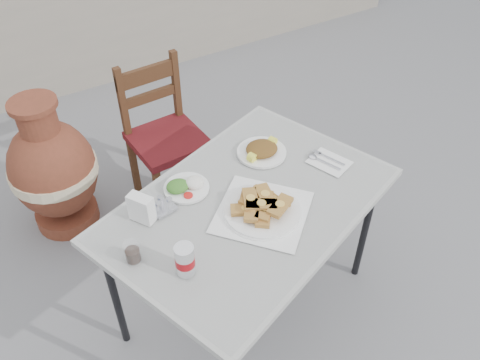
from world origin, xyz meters
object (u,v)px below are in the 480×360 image
cola_glass (132,253)px  terracotta_urn (54,170)px  soda_can (185,260)px  cafe_table (249,210)px  salad_rice_plate (186,186)px  condiment_caddy (163,206)px  pide_plate (263,207)px  chair (164,135)px  salad_chopped_plate (262,150)px  napkin_holder (141,208)px

cola_glass → terracotta_urn: 1.14m
soda_can → cafe_table: bearing=26.1°
salad_rice_plate → condiment_caddy: (-0.13, -0.07, 0.01)m
pide_plate → condiment_caddy: 0.39m
chair → terracotta_urn: bearing=167.2°
salad_chopped_plate → terracotta_urn: terracotta_urn is taller
cafe_table → napkin_holder: bearing=162.0°
salad_rice_plate → soda_can: soda_can is taller
salad_rice_plate → condiment_caddy: bearing=-153.6°
condiment_caddy → chair: bearing=66.9°
pide_plate → cafe_table: bearing=100.3°
salad_chopped_plate → chair: chair is taller
chair → soda_can: bearing=-112.7°
soda_can → terracotta_urn: (-0.21, 1.22, -0.40)m
napkin_holder → chair: chair is taller
napkin_holder → pide_plate: bearing=-58.3°
salad_chopped_plate → chair: size_ratio=0.26×
cafe_table → cola_glass: cola_glass is taller
salad_chopped_plate → condiment_caddy: size_ratio=2.14×
salad_chopped_plate → chair: (-0.19, 0.69, -0.29)m
salad_rice_plate → chair: (0.21, 0.73, -0.29)m
salad_chopped_plate → cafe_table: bearing=-132.3°
cafe_table → chair: 0.95m
cafe_table → salad_chopped_plate: 0.33m
cola_glass → chair: (0.54, 0.97, -0.31)m
salad_chopped_plate → condiment_caddy: (-0.53, -0.10, 0.00)m
cola_glass → chair: chair is taller
cafe_table → terracotta_urn: terracotta_urn is taller
pide_plate → cola_glass: cola_glass is taller
cafe_table → cola_glass: (-0.52, -0.04, 0.09)m
condiment_caddy → terracotta_urn: 1.01m
soda_can → napkin_holder: 0.32m
soda_can → terracotta_urn: size_ratio=0.16×
cola_glass → cafe_table: bearing=4.3°
salad_rice_plate → soda_can: size_ratio=1.52×
pide_plate → cola_glass: (-0.53, 0.04, 0.01)m
cafe_table → napkin_holder: napkin_holder is taller
cafe_table → terracotta_urn: (-0.59, 1.04, -0.29)m
pide_plate → terracotta_urn: 1.32m
condiment_caddy → cafe_table: bearing=-22.9°
cafe_table → salad_rice_plate: bearing=132.8°
salad_rice_plate → soda_can: (-0.19, -0.38, 0.05)m
salad_rice_plate → chair: 0.81m
cafe_table → soda_can: bearing=-153.9°
pide_plate → condiment_caddy: size_ratio=4.66×
condiment_caddy → salad_rice_plate: bearing=26.4°
soda_can → napkin_holder: (-0.03, 0.32, -0.00)m
cola_glass → condiment_caddy: size_ratio=0.80×
cola_glass → chair: size_ratio=0.10×
salad_rice_plate → cola_glass: 0.41m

